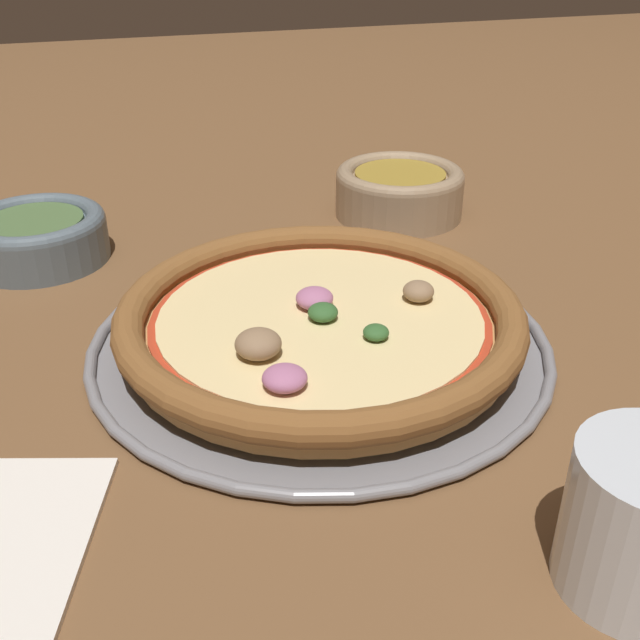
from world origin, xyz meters
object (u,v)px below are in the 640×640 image
Objects in this scene: pizza_tray at (320,342)px; bowl_far at (37,235)px; bowl_near at (399,189)px; pizza at (320,319)px.

pizza_tray is 0.30m from bowl_far.
bowl_near reaches higher than pizza_tray.
bowl_far is (0.20, -0.23, 0.02)m from pizza_tray.
bowl_near reaches higher than bowl_far.
pizza is 2.37× the size of bowl_far.
bowl_far is at bearing 0.68° from bowl_near.
bowl_near is 0.36m from bowl_far.
pizza_tray is at bearing 55.30° from bowl_near.
pizza is 0.30m from bowl_far.
bowl_far is (0.20, -0.23, -0.00)m from pizza.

